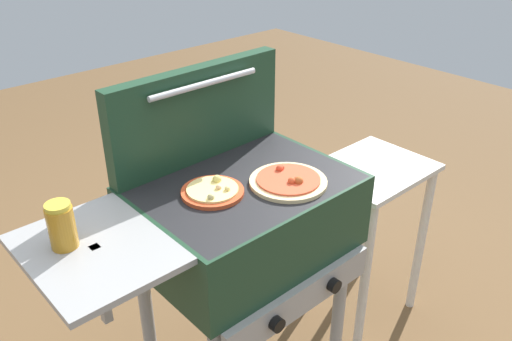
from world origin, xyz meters
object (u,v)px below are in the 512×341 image
object	(u,v)px
grill	(241,224)
prep_table	(368,210)
pizza_pepperoni	(288,181)
pizza_cheese	(213,191)
sauce_jar	(61,226)

from	to	relation	value
grill	prep_table	distance (m)	0.72
pizza_pepperoni	pizza_cheese	world-z (taller)	same
grill	pizza_pepperoni	distance (m)	0.21
pizza_pepperoni	grill	bearing A→B (deg)	138.86
sauce_jar	pizza_pepperoni	bearing A→B (deg)	-13.30
pizza_pepperoni	prep_table	world-z (taller)	pizza_pepperoni
pizza_pepperoni	pizza_cheese	distance (m)	0.23
pizza_pepperoni	sauce_jar	world-z (taller)	sauce_jar
pizza_cheese	prep_table	size ratio (longest dim) A/B	0.25
grill	pizza_pepperoni	world-z (taller)	pizza_pepperoni
grill	sauce_jar	distance (m)	0.56
pizza_cheese	sauce_jar	distance (m)	0.43
sauce_jar	prep_table	bearing A→B (deg)	-2.42
pizza_cheese	prep_table	distance (m)	0.86
grill	prep_table	world-z (taller)	grill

